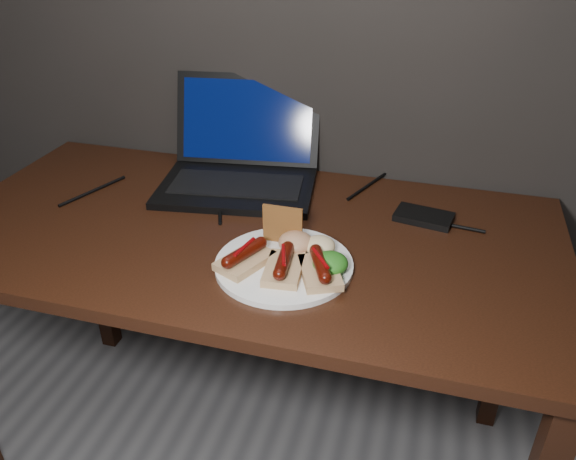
% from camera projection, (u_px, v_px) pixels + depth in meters
% --- Properties ---
extents(desk, '(1.40, 0.70, 0.75)m').
position_uv_depth(desk, '(247.00, 262.00, 1.31)').
color(desk, '#34180D').
rests_on(desk, ground).
extents(laptop, '(0.43, 0.39, 0.25)m').
position_uv_depth(laptop, '(241.00, 162.00, 1.45)').
color(laptop, black).
rests_on(laptop, desk).
extents(hard_drive, '(0.14, 0.10, 0.02)m').
position_uv_depth(hard_drive, '(424.00, 217.00, 1.29)').
color(hard_drive, black).
rests_on(hard_drive, desk).
extents(desk_cables, '(0.99, 0.43, 0.01)m').
position_uv_depth(desk_cables, '(272.00, 198.00, 1.38)').
color(desk_cables, black).
rests_on(desk_cables, desk).
extents(plate, '(0.35, 0.35, 0.01)m').
position_uv_depth(plate, '(284.00, 265.00, 1.13)').
color(plate, white).
rests_on(plate, desk).
extents(bread_sausage_left, '(0.11, 0.13, 0.04)m').
position_uv_depth(bread_sausage_left, '(245.00, 257.00, 1.11)').
color(bread_sausage_left, tan).
rests_on(bread_sausage_left, plate).
extents(bread_sausage_center, '(0.08, 0.12, 0.04)m').
position_uv_depth(bread_sausage_center, '(284.00, 265.00, 1.09)').
color(bread_sausage_center, tan).
rests_on(bread_sausage_center, plate).
extents(bread_sausage_right, '(0.11, 0.13, 0.04)m').
position_uv_depth(bread_sausage_right, '(320.00, 269.00, 1.08)').
color(bread_sausage_right, tan).
rests_on(bread_sausage_right, plate).
extents(crispbread, '(0.09, 0.01, 0.08)m').
position_uv_depth(crispbread, '(283.00, 225.00, 1.17)').
color(crispbread, '#A55F2D').
rests_on(crispbread, plate).
extents(salad_greens, '(0.07, 0.07, 0.04)m').
position_uv_depth(salad_greens, '(330.00, 263.00, 1.09)').
color(salad_greens, '#115110').
rests_on(salad_greens, plate).
extents(salsa_mound, '(0.07, 0.07, 0.04)m').
position_uv_depth(salsa_mound, '(296.00, 242.00, 1.15)').
color(salsa_mound, '#99260F').
rests_on(salsa_mound, plate).
extents(coleslaw_mound, '(0.06, 0.06, 0.04)m').
position_uv_depth(coleslaw_mound, '(320.00, 246.00, 1.15)').
color(coleslaw_mound, white).
rests_on(coleslaw_mound, plate).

